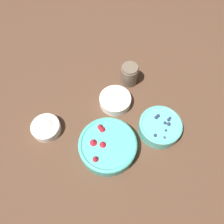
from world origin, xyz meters
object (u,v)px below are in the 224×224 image
Objects in this scene: bowl_blueberries at (160,126)px; bowl_cream at (46,127)px; bowl_bananas at (115,100)px; jar_chocolate at (129,75)px; bowl_strawberries at (107,145)px.

bowl_blueberries is 1.46× the size of bowl_cream.
bowl_blueberries is 0.46m from bowl_cream.
bowl_cream is (-0.31, 0.01, -0.00)m from bowl_bananas.
bowl_bananas is at bearing -144.53° from jar_chocolate.
bowl_cream is at bearing -170.44° from jar_chocolate.
bowl_strawberries reaches higher than bowl_bananas.
bowl_strawberries is 1.30× the size of bowl_blueberries.
jar_chocolate is at bearing 88.51° from bowl_blueberries.
bowl_blueberries is 0.28m from jar_chocolate.
bowl_cream is 0.43m from jar_chocolate.
bowl_strawberries is 2.21× the size of jar_chocolate.
bowl_bananas is 1.37× the size of jar_chocolate.
bowl_blueberries is at bearing -62.26° from bowl_bananas.
bowl_bananas is (0.12, 0.18, -0.01)m from bowl_strawberries.
bowl_bananas is at bearing -1.42° from bowl_cream.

